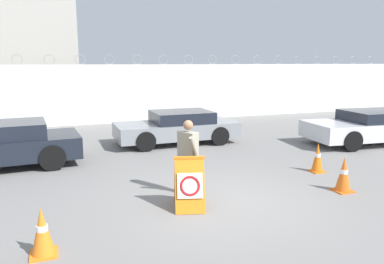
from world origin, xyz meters
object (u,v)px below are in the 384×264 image
object	(u,v)px
security_guard	(188,154)
traffic_cone_near	(42,232)
traffic_cone_far	(318,158)
parked_car_front_coupe	(0,145)
traffic_cone_mid	(344,174)
barricade_sign	(189,183)
parked_car_rear_sedan	(177,127)
parked_car_far_side	(372,127)

from	to	relation	value
security_guard	traffic_cone_near	bearing A→B (deg)	-90.07
traffic_cone_far	parked_car_front_coupe	distance (m)	8.59
traffic_cone_near	parked_car_front_coupe	world-z (taller)	parked_car_front_coupe
traffic_cone_mid	traffic_cone_far	distance (m)	1.52
traffic_cone_far	barricade_sign	bearing A→B (deg)	-163.72
parked_car_rear_sedan	traffic_cone_far	bearing A→B (deg)	116.36
traffic_cone_far	security_guard	bearing A→B (deg)	-173.29
barricade_sign	security_guard	distance (m)	0.86
barricade_sign	traffic_cone_mid	bearing A→B (deg)	11.12
traffic_cone_far	parked_car_rear_sedan	world-z (taller)	parked_car_rear_sedan
traffic_cone_mid	parked_car_far_side	xyz separation A→B (m)	(4.58, 3.71, 0.22)
security_guard	parked_car_front_coupe	size ratio (longest dim) A/B	0.38
traffic_cone_mid	parked_car_far_side	distance (m)	5.90
traffic_cone_mid	parked_car_rear_sedan	world-z (taller)	parked_car_rear_sedan
traffic_cone_mid	parked_car_far_side	size ratio (longest dim) A/B	0.17
security_guard	traffic_cone_far	distance (m)	3.85
traffic_cone_mid	parked_car_front_coupe	bearing A→B (deg)	147.21
traffic_cone_mid	traffic_cone_far	bearing A→B (deg)	72.96
parked_car_rear_sedan	parked_car_far_side	xyz separation A→B (m)	(6.49, -2.46, 0.02)
parked_car_far_side	barricade_sign	bearing A→B (deg)	28.35
barricade_sign	traffic_cone_near	size ratio (longest dim) A/B	1.40
traffic_cone_near	parked_car_far_side	world-z (taller)	parked_car_far_side
traffic_cone_far	parked_car_rear_sedan	bearing A→B (deg)	116.61
security_guard	traffic_cone_far	size ratio (longest dim) A/B	2.10
security_guard	parked_car_far_side	world-z (taller)	security_guard
traffic_cone_near	parked_car_far_side	distance (m)	11.73
barricade_sign	parked_car_front_coupe	bearing A→B (deg)	146.25
traffic_cone_near	parked_car_far_side	xyz separation A→B (m)	(10.86, 4.43, 0.24)
barricade_sign	traffic_cone_near	bearing A→B (deg)	-144.01
traffic_cone_mid	parked_car_front_coupe	world-z (taller)	parked_car_front_coupe
parked_car_front_coupe	traffic_cone_mid	bearing A→B (deg)	143.11
parked_car_front_coupe	parked_car_rear_sedan	world-z (taller)	parked_car_front_coupe
security_guard	traffic_cone_mid	world-z (taller)	security_guard
traffic_cone_mid	parked_car_front_coupe	distance (m)	8.87
traffic_cone_near	parked_car_rear_sedan	world-z (taller)	parked_car_rear_sedan
traffic_cone_near	traffic_cone_far	xyz separation A→B (m)	(6.72, 2.18, 0.02)
traffic_cone_mid	traffic_cone_near	bearing A→B (deg)	-173.47
security_guard	traffic_cone_mid	xyz separation A→B (m)	(3.35, -1.01, -0.52)
parked_car_far_side	traffic_cone_far	bearing A→B (deg)	34.18
barricade_sign	parked_car_front_coupe	distance (m)	5.96
parked_car_rear_sedan	parked_car_far_side	world-z (taller)	parked_car_far_side
barricade_sign	parked_car_rear_sedan	distance (m)	6.12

